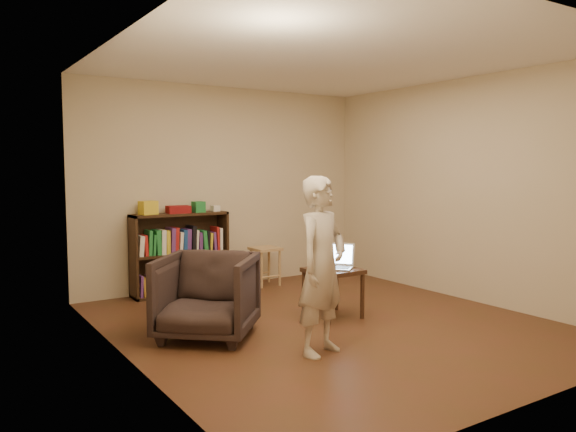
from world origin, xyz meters
TOP-DOWN VIEW (x-y plane):
  - floor at (0.00, 0.00)m, footprint 4.50×4.50m
  - ceiling at (0.00, 0.00)m, footprint 4.50×4.50m
  - wall_back at (0.00, 2.25)m, footprint 4.00×0.00m
  - wall_left at (-2.00, 0.00)m, footprint 0.00×4.50m
  - wall_right at (2.00, 0.00)m, footprint 0.00×4.50m
  - bookshelf at (-0.72, 2.09)m, footprint 1.20×0.30m
  - box_yellow at (-1.10, 2.09)m, footprint 0.22×0.18m
  - red_cloth at (-0.73, 2.08)m, footprint 0.29×0.23m
  - box_green at (-0.47, 2.08)m, footprint 0.14×0.14m
  - box_white at (-0.22, 2.10)m, footprint 0.10×0.10m
  - stool at (0.41, 1.93)m, footprint 0.35×0.35m
  - armchair at (-1.21, 0.24)m, footprint 1.18×1.19m
  - side_table at (0.19, 0.18)m, footprint 0.50×0.50m
  - laptop at (0.25, 0.19)m, footprint 0.45×0.45m
  - person at (-0.58, -0.68)m, footprint 0.63×0.52m

SIDE VIEW (x-z plane):
  - floor at x=0.00m, z-range 0.00..0.00m
  - armchair at x=-1.21m, z-range 0.00..0.77m
  - stool at x=0.41m, z-range 0.16..0.66m
  - side_table at x=0.19m, z-range 0.17..0.68m
  - bookshelf at x=-0.72m, z-range -0.06..0.94m
  - laptop at x=0.25m, z-range 0.44..0.70m
  - person at x=-0.58m, z-range 0.00..1.49m
  - box_white at x=-0.22m, z-range 1.00..1.07m
  - red_cloth at x=-0.73m, z-range 1.00..1.09m
  - box_green at x=-0.47m, z-range 1.00..1.13m
  - box_yellow at x=-1.10m, z-range 1.00..1.16m
  - wall_back at x=0.00m, z-range -0.70..3.30m
  - wall_left at x=-2.00m, z-range -0.95..3.55m
  - wall_right at x=2.00m, z-range -0.95..3.55m
  - ceiling at x=0.00m, z-range 2.60..2.60m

